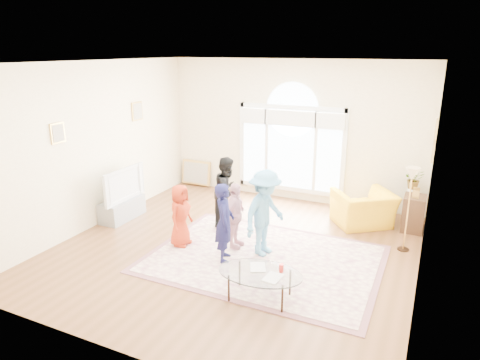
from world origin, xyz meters
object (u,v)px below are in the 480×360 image
at_px(area_rug, 264,259).
at_px(coffee_table, 260,273).
at_px(tv_console, 122,209).
at_px(armchair, 363,209).
at_px(television, 120,184).

height_order(area_rug, coffee_table, coffee_table).
height_order(tv_console, armchair, armchair).
distance_m(area_rug, coffee_table, 1.26).
bearing_deg(coffee_table, television, 152.39).
distance_m(area_rug, tv_console, 3.39).
xyz_separation_m(television, armchair, (4.60, 1.76, -0.41)).
relative_size(area_rug, coffee_table, 2.84).
bearing_deg(armchair, coffee_table, 38.44).
xyz_separation_m(tv_console, armchair, (4.61, 1.76, 0.14)).
bearing_deg(television, area_rug, -7.41).
height_order(tv_console, television, television).
distance_m(area_rug, television, 3.46).
height_order(tv_console, coffee_table, coffee_table).
xyz_separation_m(area_rug, coffee_table, (0.39, -1.13, 0.39)).
distance_m(tv_console, armchair, 4.93).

